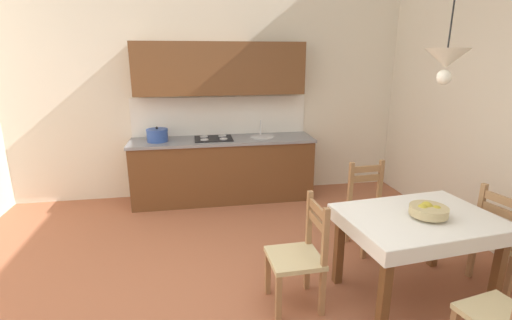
{
  "coord_description": "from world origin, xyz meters",
  "views": [
    {
      "loc": [
        -0.29,
        -2.59,
        2.02
      ],
      "look_at": [
        0.35,
        1.05,
        0.97
      ],
      "focal_mm": 25.82,
      "sensor_mm": 36.0,
      "label": 1
    }
  ],
  "objects": [
    {
      "name": "ground_plane",
      "position": [
        0.0,
        0.0,
        -0.05
      ],
      "size": [
        6.2,
        6.13,
        0.1
      ],
      "primitive_type": "cube",
      "color": "#A86042"
    },
    {
      "name": "wall_back",
      "position": [
        0.0,
        2.83,
        2.01
      ],
      "size": [
        6.2,
        0.12,
        4.01
      ],
      "primitive_type": "cube",
      "color": "silver",
      "rests_on": "ground_plane"
    },
    {
      "name": "kitchen_cabinetry",
      "position": [
        0.12,
        2.49,
        0.86
      ],
      "size": [
        2.55,
        0.63,
        2.2
      ],
      "color": "brown",
      "rests_on": "ground_plane"
    },
    {
      "name": "dining_table",
      "position": [
        1.52,
        -0.08,
        0.61
      ],
      "size": [
        1.31,
        0.99,
        0.75
      ],
      "color": "brown",
      "rests_on": "ground_plane"
    },
    {
      "name": "dining_chair_kitchen_side",
      "position": [
        1.56,
        0.8,
        0.44
      ],
      "size": [
        0.45,
        0.45,
        0.93
      ],
      "color": "#D1BC89",
      "rests_on": "ground_plane"
    },
    {
      "name": "dining_chair_tv_side",
      "position": [
        0.53,
        -0.01,
        0.44
      ],
      "size": [
        0.43,
        0.43,
        0.93
      ],
      "color": "#D1BC89",
      "rests_on": "ground_plane"
    },
    {
      "name": "dining_chair_window_side",
      "position": [
        2.41,
        -0.07,
        0.44
      ],
      "size": [
        0.49,
        0.49,
        0.93
      ],
      "color": "#D1BC89",
      "rests_on": "ground_plane"
    },
    {
      "name": "fruit_bowl",
      "position": [
        1.57,
        -0.12,
        0.81
      ],
      "size": [
        0.3,
        0.3,
        0.12
      ],
      "color": "tan",
      "rests_on": "dining_table"
    },
    {
      "name": "pendant_lamp",
      "position": [
        1.59,
        -0.06,
        1.99
      ],
      "size": [
        0.32,
        0.32,
        0.8
      ],
      "color": "black"
    }
  ]
}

